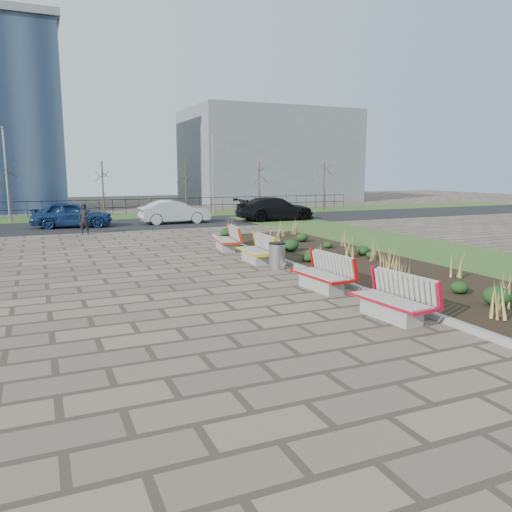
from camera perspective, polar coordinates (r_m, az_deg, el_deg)
name	(u,v)px	position (r m, az deg, el deg)	size (l,w,h in m)	color
ground	(248,319)	(11.52, -0.88, -7.23)	(120.00, 120.00, 0.00)	#705E4D
planting_bed	(352,262)	(18.74, 10.94, -0.64)	(4.50, 18.00, 0.10)	black
planting_curb	(296,266)	(17.54, 4.64, -1.12)	(0.16, 18.00, 0.15)	gray
grass_verge_near	(450,254)	(21.76, 21.31, 0.21)	(5.00, 38.00, 0.04)	#33511E
grass_verge_far	(102,217)	(38.55, -17.19, 4.29)	(80.00, 5.00, 0.04)	#33511E
road	(113,225)	(32.62, -15.98, 3.43)	(80.00, 7.00, 0.02)	black
bench_a	(391,298)	(11.82, 15.18, -4.62)	(0.90, 2.10, 1.00)	red
bench_b	(321,273)	(14.29, 7.43, -1.91)	(0.90, 2.10, 1.00)	red
bench_c	(255,249)	(18.43, -0.12, 0.78)	(0.90, 2.10, 1.00)	yellow
bench_d	(225,239)	(21.38, -3.54, 2.00)	(0.90, 2.10, 1.00)	red
litter_bin	(277,256)	(17.25, 2.42, -0.01)	(0.56, 0.56, 0.90)	#B2B2B7
pedestrian	(85,219)	(28.14, -19.00, 4.00)	(0.60, 0.39, 1.65)	black
car_blue	(72,214)	(31.88, -20.30, 4.50)	(1.86, 4.63, 1.58)	navy
car_silver	(174,212)	(32.71, -9.30, 5.01)	(1.57, 4.50, 1.48)	#B4B6BD
car_black	(275,209)	(34.20, 2.21, 5.42)	(2.23, 5.48, 1.59)	black
tree_b	(8,191)	(36.74, -26.47, 6.63)	(1.40, 1.40, 4.00)	#4C3D2D
tree_c	(103,190)	(36.94, -17.08, 7.22)	(1.40, 1.40, 4.00)	#4C3D2D
tree_d	(186,189)	(38.10, -8.01, 7.61)	(1.40, 1.40, 4.00)	#4C3D2D
tree_e	(259,188)	(40.13, 0.34, 7.81)	(1.40, 1.40, 4.00)	#4C3D2D
tree_f	(324,187)	(42.91, 7.75, 7.84)	(1.40, 1.40, 4.00)	#4C3D2D
lamp_west	(6,176)	(36.22, -26.63, 8.17)	(0.24, 0.60, 6.00)	gray
lamp_east	(213,175)	(38.19, -4.92, 9.18)	(0.24, 0.60, 6.00)	gray
railing_fence	(99,207)	(39.99, -17.49, 5.35)	(44.00, 0.10, 1.20)	black
building_grey	(268,156)	(57.55, 1.40, 11.32)	(18.00, 12.00, 10.00)	slate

